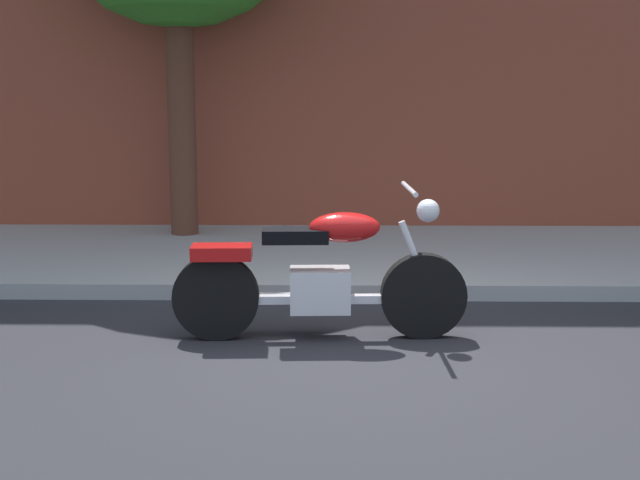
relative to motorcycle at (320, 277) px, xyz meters
The scene contains 3 objects.
ground_plane 0.69m from the motorcycle, 50.40° to the right, with size 60.00×60.00×0.00m, color #28282D.
sidewalk 2.76m from the motorcycle, 83.04° to the left, with size 23.94×3.21×0.14m, color #A5A5A5.
motorcycle is the anchor object (origin of this frame).
Camera 1 is at (-0.23, -5.79, 1.87)m, focal length 48.41 mm.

